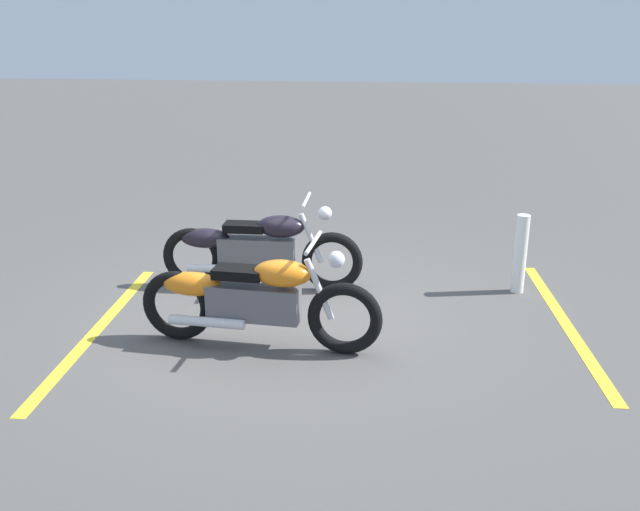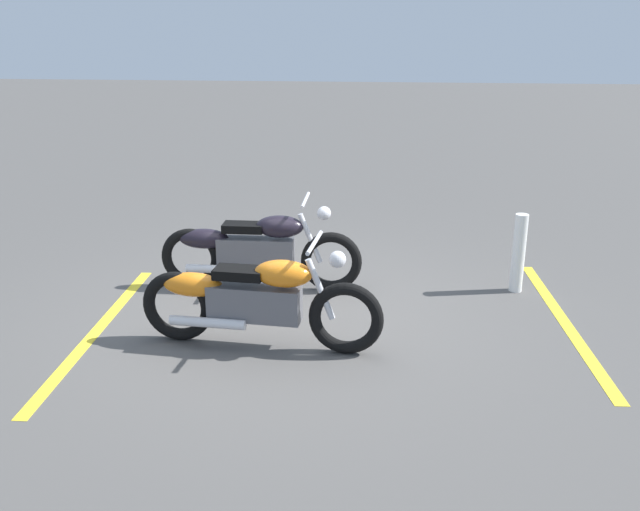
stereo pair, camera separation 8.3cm
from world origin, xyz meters
name	(u,v)px [view 1 (the left image)]	position (x,y,z in m)	size (l,w,h in m)	color
ground_plane	(282,315)	(0.00, 0.00, 0.00)	(60.00, 60.00, 0.00)	#514F4C
motorcycle_bright_foreground	(252,298)	(-0.13, -0.72, 0.46)	(2.23, 0.62, 1.04)	black
motorcycle_dark_foreground	(256,248)	(-0.40, 0.71, 0.46)	(2.23, 0.62, 1.04)	black
bollard_post	(520,254)	(2.46, 0.94, 0.44)	(0.14, 0.14, 0.87)	white
parking_stripe_near	(98,328)	(-1.71, -0.55, 0.00)	(3.20, 0.12, 0.01)	yellow
parking_stripe_mid	(565,322)	(2.81, 0.14, 0.00)	(3.20, 0.12, 0.01)	yellow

